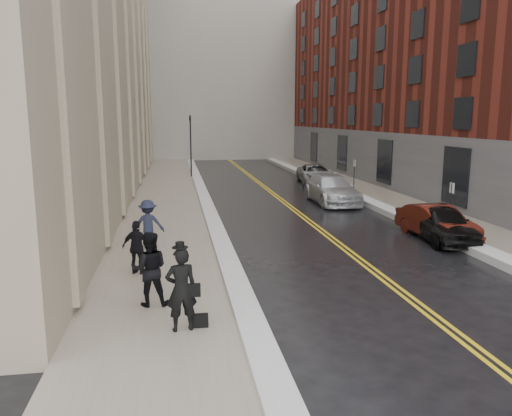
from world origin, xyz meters
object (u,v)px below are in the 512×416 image
object	(u,v)px
car_maroon	(437,222)
pedestrian_b	(148,224)
pedestrian_c	(137,247)
car_silver_far	(315,174)
pedestrian_a	(150,269)
car_silver_near	(332,189)
pedestrian_main	(181,289)
car_black	(442,223)

from	to	relation	value
car_maroon	pedestrian_b	xyz separation A→B (m)	(-11.76, -0.21, 0.37)
pedestrian_c	car_maroon	bearing A→B (deg)	-144.12
car_silver_far	pedestrian_a	xyz separation A→B (m)	(-11.41, -24.48, 0.41)
car_maroon	car_silver_near	bearing A→B (deg)	94.15
car_silver_near	pedestrian_c	size ratio (longest dim) A/B	3.34
pedestrian_main	pedestrian_c	size ratio (longest dim) A/B	1.16
car_maroon	pedestrian_a	xyz separation A→B (m)	(-11.42, -6.15, 0.43)
car_silver_far	pedestrian_a	world-z (taller)	pedestrian_a
car_black	car_maroon	bearing A→B (deg)	96.86
car_silver_near	car_silver_far	world-z (taller)	car_silver_near
car_silver_far	pedestrian_b	xyz separation A→B (m)	(-11.75, -18.53, 0.35)
car_silver_near	car_silver_far	size ratio (longest dim) A/B	1.10
car_black	pedestrian_c	size ratio (longest dim) A/B	2.57
car_maroon	pedestrian_main	xyz separation A→B (m)	(-10.63, -7.88, 0.44)
pedestrian_a	pedestrian_c	size ratio (longest dim) A/B	1.15
car_maroon	pedestrian_a	world-z (taller)	pedestrian_a
car_silver_near	pedestrian_a	distance (m)	18.29
pedestrian_b	car_silver_near	bearing A→B (deg)	-139.11
car_black	pedestrian_c	xyz separation A→B (m)	(-11.93, -2.94, 0.26)
pedestrian_a	pedestrian_main	bearing A→B (deg)	115.32
car_maroon	car_black	bearing A→B (deg)	-95.64
car_black	pedestrian_a	distance (m)	12.78
car_silver_near	pedestrian_b	bearing A→B (deg)	-137.24
pedestrian_main	pedestrian_a	bearing A→B (deg)	-74.52
pedestrian_b	car_silver_far	bearing A→B (deg)	-124.50
car_black	car_silver_far	xyz separation A→B (m)	(-0.01, 18.75, -0.02)
car_silver_near	car_silver_far	xyz separation A→B (m)	(1.59, 9.05, -0.10)
pedestrian_main	car_silver_far	bearing A→B (deg)	-121.05
pedestrian_main	pedestrian_b	size ratio (longest dim) A/B	1.07
car_silver_far	pedestrian_a	size ratio (longest dim) A/B	2.65
car_maroon	pedestrian_main	bearing A→B (deg)	-149.10
car_maroon	pedestrian_c	distance (m)	12.40
pedestrian_b	pedestrian_c	bearing A→B (deg)	84.73
pedestrian_main	pedestrian_a	xyz separation A→B (m)	(-0.79, 1.73, -0.01)
pedestrian_b	car_maroon	bearing A→B (deg)	178.88
car_silver_near	pedestrian_a	world-z (taller)	pedestrian_a
car_silver_near	pedestrian_main	distance (m)	19.39
car_maroon	pedestrian_a	distance (m)	12.98
car_silver_near	pedestrian_c	distance (m)	16.32
car_silver_near	pedestrian_main	world-z (taller)	pedestrian_main
car_maroon	pedestrian_main	distance (m)	13.24
pedestrian_main	pedestrian_c	distance (m)	4.70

